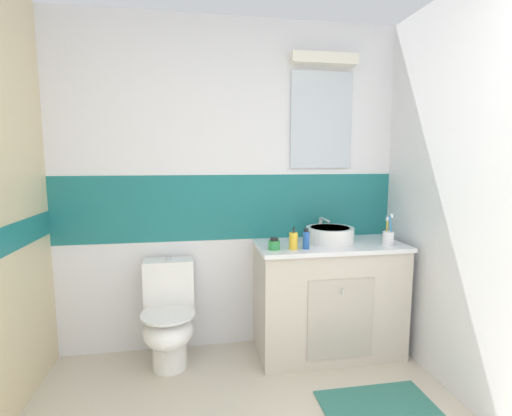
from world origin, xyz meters
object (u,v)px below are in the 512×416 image
(toothbrush_cup, at_px, (388,238))
(sink_basin, at_px, (330,234))
(soap_dispenser, at_px, (293,241))
(deodorant_spray_can, at_px, (306,239))
(toilet, at_px, (169,318))
(hair_gel_jar, at_px, (274,244))

(toothbrush_cup, bearing_deg, sink_basin, 153.95)
(sink_basin, xyz_separation_m, soap_dispenser, (-0.33, -0.18, -0.00))
(deodorant_spray_can, bearing_deg, sink_basin, 37.22)
(toilet, xyz_separation_m, soap_dispenser, (0.87, -0.14, 0.56))
(toothbrush_cup, bearing_deg, soap_dispenser, 179.44)
(toilet, bearing_deg, deodorant_spray_can, -8.86)
(toilet, distance_m, toothbrush_cup, 1.67)
(toothbrush_cup, xyz_separation_m, soap_dispenser, (-0.70, 0.01, 0.00))
(hair_gel_jar, distance_m, deodorant_spray_can, 0.22)
(sink_basin, distance_m, toilet, 1.32)
(toilet, relative_size, soap_dispenser, 4.81)
(toilet, distance_m, soap_dispenser, 1.04)
(sink_basin, height_order, soap_dispenser, sink_basin)
(deodorant_spray_can, bearing_deg, toothbrush_cup, 0.21)
(toilet, distance_m, deodorant_spray_can, 1.12)
(hair_gel_jar, bearing_deg, toilet, 170.00)
(deodorant_spray_can, bearing_deg, toilet, 171.14)
(toilet, bearing_deg, sink_basin, 1.72)
(sink_basin, height_order, toilet, sink_basin)
(toilet, bearing_deg, soap_dispenser, -9.15)
(toothbrush_cup, bearing_deg, toilet, 174.67)
(toothbrush_cup, distance_m, deodorant_spray_can, 0.62)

